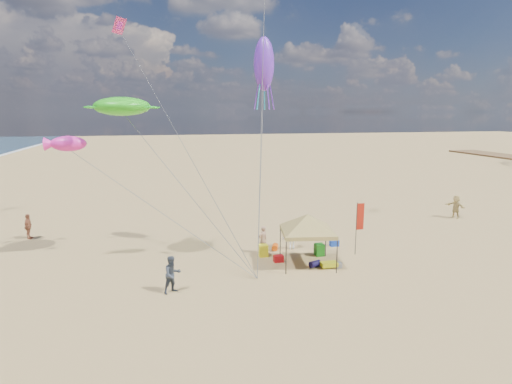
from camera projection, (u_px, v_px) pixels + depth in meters
ground at (269, 282)px, 21.08m from camera, size 280.00×280.00×0.00m
canopy_tent at (308, 216)px, 23.01m from camera, size 5.30×5.30×3.31m
feather_flag at (359, 220)px, 24.87m from camera, size 0.48×0.05×3.14m
cooler_red at (278, 259)px, 23.92m from camera, size 0.54×0.38×0.38m
cooler_blue at (334, 243)px, 26.76m from camera, size 0.54×0.38×0.38m
bag_navy at (315, 264)px, 23.11m from camera, size 0.69×0.54×0.36m
bag_orange at (275, 247)px, 26.00m from camera, size 0.54×0.69×0.36m
chair_green at (319, 250)px, 24.97m from camera, size 0.50×0.50×0.70m
chair_yellow at (263, 250)px, 24.83m from camera, size 0.50×0.50×0.70m
crate_grey at (338, 265)px, 23.06m from camera, size 0.34×0.30×0.28m
beach_cart at (329, 264)px, 23.01m from camera, size 0.90×0.50×0.24m
person_near_a at (263, 240)px, 25.24m from camera, size 0.73×0.63×1.68m
person_near_b at (172, 274)px, 19.73m from camera, size 1.07×0.99×1.77m
person_near_c at (292, 235)px, 26.08m from camera, size 1.20×0.77×1.76m
person_far_a at (28, 227)px, 28.14m from camera, size 0.50×1.02×1.69m
person_far_c at (456, 207)px, 33.74m from camera, size 1.07×1.79×1.84m
turtle_kite at (122, 106)px, 22.63m from camera, size 3.59×3.22×0.99m
fish_kite at (68, 144)px, 22.61m from camera, size 2.00×1.31×0.82m
squid_kite at (264, 64)px, 23.63m from camera, size 1.36×1.36×2.94m
stunt_kite_pink at (119, 26)px, 29.85m from camera, size 1.04×1.23×1.04m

